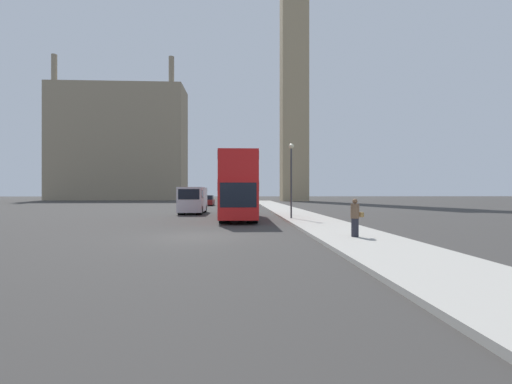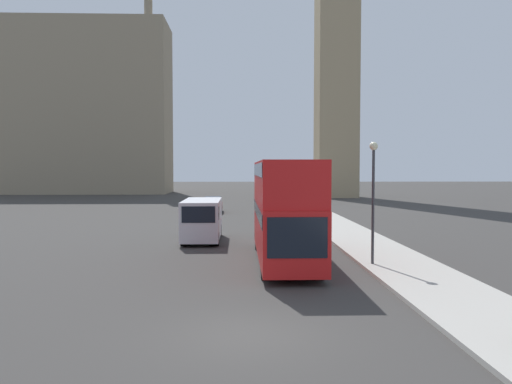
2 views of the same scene
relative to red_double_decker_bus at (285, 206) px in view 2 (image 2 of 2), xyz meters
The scene contains 7 objects.
ground_plane 10.41m from the red_double_decker_bus, 100.27° to the right, with size 300.00×300.00×0.00m, color #383533.
sidewalk_strip 11.37m from the red_double_decker_bus, 63.42° to the right, with size 3.53×120.00×0.15m.
building_block_distant 73.07m from the red_double_decker_bus, 115.53° to the left, with size 33.33×11.02×35.63m.
red_double_decker_bus is the anchor object (origin of this frame).
white_van 7.98m from the red_double_decker_bus, 122.65° to the left, with size 2.14×5.44×2.43m.
street_lamp 4.08m from the red_double_decker_bus, 19.66° to the right, with size 0.36×0.36×5.25m.
parked_sedan 26.22m from the red_double_decker_bus, 100.25° to the left, with size 1.70×4.39×1.53m.
Camera 2 is at (-0.24, -12.63, 4.26)m, focal length 35.00 mm.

